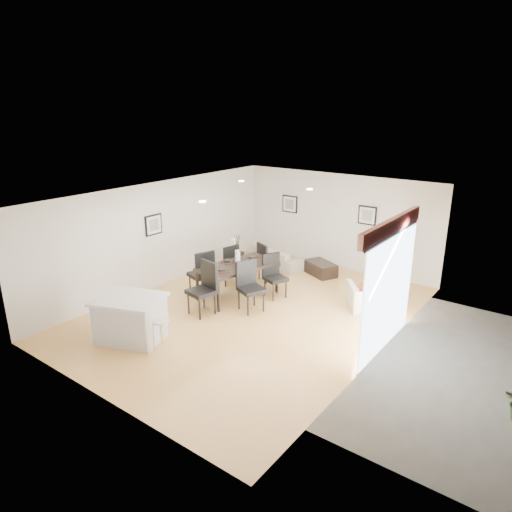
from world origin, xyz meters
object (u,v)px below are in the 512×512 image
Objects in this scene: dining_chair_head at (205,285)px; side_table at (235,260)px; dining_chair_enear at (249,283)px; dining_chair_wfar at (229,262)px; bar_stool at (161,325)px; kitchen_island at (131,318)px; dining_chair_foot at (266,260)px; dining_table at (238,268)px; armchair at (370,297)px; dining_chair_wnear at (203,271)px; dining_chair_efar at (273,273)px; coffee_table at (321,269)px; sofa at (276,257)px.

dining_chair_head reaches higher than side_table.
dining_chair_head is (-0.67, -0.75, 0.03)m from dining_chair_enear.
dining_chair_wfar is 1.57× the size of bar_stool.
dining_chair_wfar is 0.69× the size of kitchen_island.
dining_table is at bearing 115.59° from dining_chair_foot.
dining_chair_head is (0.02, -1.20, -0.05)m from dining_table.
armchair is 1.39× the size of bar_stool.
kitchen_island is (-0.33, -3.00, -0.27)m from dining_table.
dining_chair_wnear is 0.97× the size of dining_chair_head.
kitchen_island is at bearing 24.98° from dining_chair_wnear.
side_table is at bearing 112.74° from bar_stool.
coffee_table is (0.22, 2.00, -0.42)m from dining_chair_efar.
dining_chair_wfar is 2.64m from coffee_table.
dining_chair_wnear is at bearing 12.31° from dining_chair_wfar.
dining_chair_wnear is at bearing -130.62° from dining_table.
dining_chair_wfar is at bearing 109.87° from bar_stool.
dining_chair_enear is at bearing 47.80° from kitchen_island.
coffee_table is at bearing 86.40° from bar_stool.
dining_chair_enear is at bearing -158.85° from dining_chair_efar.
dining_chair_wfar is at bearing 95.36° from sofa.
dining_chair_enear is 2.56m from bar_stool.
kitchen_island is (-1.02, -2.55, -0.19)m from dining_chair_enear.
dining_chair_wnear is at bearing 77.68° from kitchen_island.
dining_chair_head reaches higher than armchair.
dining_chair_efar is 2.06m from coffee_table.
dining_chair_foot is at bearing 65.60° from kitchen_island.
dining_table is 2.01× the size of dining_chair_foot.
dining_chair_enear is 0.74× the size of kitchen_island.
dining_table is 3.99× the size of side_table.
dining_chair_enear is (-2.25, -1.62, 0.34)m from armchair.
dining_chair_wfar is 2.03× the size of side_table.
sofa is 2.52m from dining_table.
dining_chair_enear is at bearing 137.34° from dining_chair_foot.
dining_table reaches higher than sofa.
kitchen_island is (0.97, -4.46, 0.19)m from side_table.
dining_chair_head is at bearing 115.17° from dining_chair_foot.
dining_table is 3.08× the size of bar_stool.
side_table is (-2.22, -1.07, 0.08)m from coffee_table.
kitchen_island reaches higher than sofa.
dining_chair_wfar is at bearing 72.80° from dining_chair_foot.
dining_chair_foot is at bearing 122.26° from sofa.
bar_stool is (1.09, -5.42, 0.32)m from sofa.
sofa reaches higher than coffee_table.
armchair is at bearing 170.42° from sofa.
dining_chair_head reaches higher than kitchen_island.
bar_stool is at bearing 31.85° from dining_chair_wfar.
kitchen_island is at bearing -174.71° from dining_chair_efar.
kitchen_island is 0.91m from bar_stool.
sofa is at bearing -150.94° from coffee_table.
dining_chair_wfar is 0.93× the size of dining_chair_enear.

